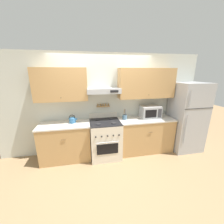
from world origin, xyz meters
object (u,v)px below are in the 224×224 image
tea_kettle (72,120)px  microwave (150,112)px  stove_range (105,139)px  utensil_crock (125,117)px  refrigerator (186,117)px

tea_kettle → microwave: (2.01, 0.02, 0.08)m
stove_range → utensil_crock: utensil_crock is taller
refrigerator → microwave: size_ratio=3.63×
stove_range → tea_kettle: tea_kettle is taller
microwave → refrigerator: bearing=-9.3°
stove_range → refrigerator: size_ratio=0.58×
utensil_crock → stove_range: bearing=-167.0°
stove_range → utensil_crock: (0.53, 0.12, 0.51)m
stove_range → tea_kettle: bearing=171.0°
tea_kettle → stove_range: bearing=-9.0°
stove_range → utensil_crock: bearing=13.0°
refrigerator → utensil_crock: refrigerator is taller
utensil_crock → refrigerator: bearing=-4.9°
stove_range → utensil_crock: size_ratio=3.84×
tea_kettle → utensil_crock: (1.30, 0.00, -0.01)m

